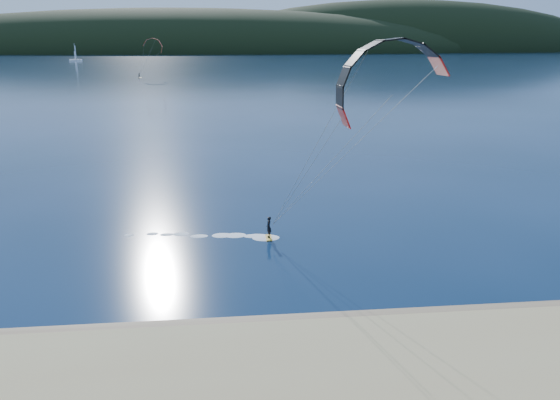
# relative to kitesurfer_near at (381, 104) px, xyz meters

# --- Properties ---
(ground) EXTENTS (1800.00, 1800.00, 0.00)m
(ground) POSITION_rel_kitesurfer_near_xyz_m (-7.35, -11.63, -10.16)
(ground) COLOR #071C35
(ground) RESTS_ON ground
(wet_sand) EXTENTS (220.00, 2.50, 0.10)m
(wet_sand) POSITION_rel_kitesurfer_near_xyz_m (-7.35, -7.13, -10.11)
(wet_sand) COLOR #7F654A
(wet_sand) RESTS_ON ground
(headland) EXTENTS (1200.00, 310.00, 140.00)m
(headland) POSITION_rel_kitesurfer_near_xyz_m (-6.72, 733.65, -10.16)
(headland) COLOR black
(headland) RESTS_ON ground
(kitesurfer_near) EXTENTS (20.92, 8.85, 14.24)m
(kitesurfer_near) POSITION_rel_kitesurfer_near_xyz_m (0.00, 0.00, 0.00)
(kitesurfer_near) COLOR gold
(kitesurfer_near) RESTS_ON ground
(kitesurfer_far) EXTENTS (11.01, 5.58, 14.27)m
(kitesurfer_far) POSITION_rel_kitesurfer_near_xyz_m (-35.32, 185.92, 0.96)
(kitesurfer_far) COLOR gold
(kitesurfer_far) RESTS_ON ground
(sailboat) EXTENTS (8.79, 5.75, 12.69)m
(sailboat) POSITION_rel_kitesurfer_near_xyz_m (-115.72, 389.74, -9.23)
(sailboat) COLOR white
(sailboat) RESTS_ON ground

